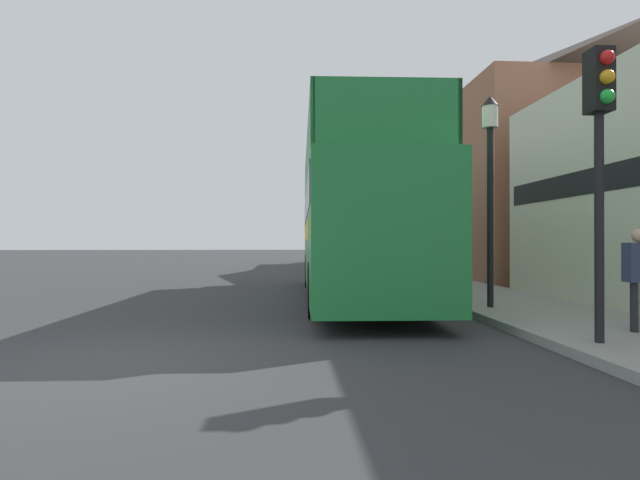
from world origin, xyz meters
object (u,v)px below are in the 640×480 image
Objects in this scene: tour_bus at (353,226)px; lamp_post_second at (406,192)px; pedestrian_nearest at (639,270)px; traffic_signal at (600,128)px; lamp_post_nearest at (490,160)px; lamp_post_third at (367,206)px; parked_car_ahead_of_bus at (344,260)px.

lamp_post_second reaches higher than tour_bus.
lamp_post_second is (-0.96, 10.61, 2.25)m from pedestrian_nearest.
pedestrian_nearest is 0.39× the size of traffic_signal.
tour_bus reaches higher than pedestrian_nearest.
lamp_post_nearest is 0.94× the size of lamp_post_third.
lamp_post_second is at bearing -89.03° from lamp_post_third.
traffic_signal reaches higher than parked_car_ahead_of_bus.
traffic_signal is at bearing -85.88° from parked_car_ahead_of_bus.
traffic_signal is 11.36m from lamp_post_second.
tour_bus is 5.50m from lamp_post_second.
lamp_post_second is at bearing 62.94° from tour_bus.
lamp_post_third is (-0.04, 15.34, 0.18)m from lamp_post_nearest.
parked_car_ahead_of_bus is 0.99× the size of lamp_post_nearest.
tour_bus reaches higher than parked_car_ahead_of_bus.
traffic_signal is at bearing -90.01° from lamp_post_third.
lamp_post_nearest is at bearing 89.38° from traffic_signal.
tour_bus is 7.24× the size of pedestrian_nearest.
tour_bus is 2.43× the size of lamp_post_second.
pedestrian_nearest is at bearing -84.83° from lamp_post_second.
lamp_post_second is (1.80, -3.85, 2.61)m from parked_car_ahead_of_bus.
lamp_post_nearest is at bearing 109.70° from pedestrian_nearest.
lamp_post_nearest is (0.04, 3.69, 0.18)m from traffic_signal.
pedestrian_nearest is at bearing 34.33° from traffic_signal.
parked_car_ahead_of_bus is 0.93× the size of lamp_post_third.
pedestrian_nearest is 0.34× the size of lamp_post_second.
pedestrian_nearest is 3.78m from lamp_post_nearest.
lamp_post_nearest is (2.46, -3.02, 1.29)m from tour_bus.
pedestrian_nearest is 10.89m from lamp_post_second.
traffic_signal is 0.90× the size of lamp_post_nearest.
parked_car_ahead_of_bus is 4.99m from lamp_post_second.
pedestrian_nearest is at bearing -70.30° from lamp_post_nearest.
lamp_post_second is (2.56, 4.66, 1.41)m from tour_bus.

